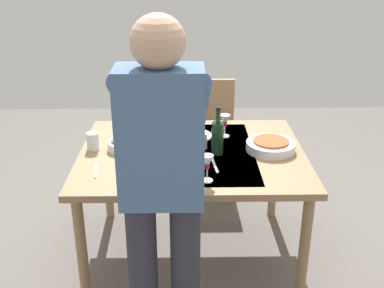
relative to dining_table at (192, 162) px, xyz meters
name	(u,v)px	position (x,y,z in m)	size (l,w,h in m)	color
ground_plane	(192,253)	(0.00, 0.00, -0.68)	(6.00, 6.00, 0.00)	#66605B
dining_table	(192,162)	(0.00, 0.00, 0.00)	(1.37, 1.09, 0.75)	#93704C
chair_near	(210,129)	(-0.16, -0.93, -0.15)	(0.40, 0.40, 0.91)	brown
person_server	(162,182)	(0.14, 0.81, 0.29)	(0.42, 0.61, 1.69)	#2D2D38
wine_bottle	(218,137)	(-0.15, 0.03, 0.18)	(0.07, 0.07, 0.30)	black
wine_glass_left	(225,122)	(-0.22, -0.24, 0.18)	(0.07, 0.07, 0.15)	white
wine_glass_right	(207,163)	(-0.07, 0.39, 0.18)	(0.07, 0.07, 0.15)	white
water_cup_near_left	(186,169)	(0.04, 0.33, 0.12)	(0.08, 0.08, 0.09)	silver
water_cup_near_right	(201,141)	(-0.06, -0.06, 0.12)	(0.08, 0.08, 0.10)	silver
water_cup_far_left	(158,121)	(0.23, -0.41, 0.12)	(0.07, 0.07, 0.10)	silver
water_cup_far_right	(93,141)	(0.61, -0.04, 0.13)	(0.07, 0.07, 0.11)	silver
serving_bowl_pasta	(271,145)	(-0.48, -0.01, 0.11)	(0.30, 0.30, 0.07)	silver
side_bowl_salad	(122,145)	(0.43, -0.03, 0.11)	(0.18, 0.18, 0.07)	silver
side_bowl_bread	(161,148)	(0.19, 0.02, 0.11)	(0.16, 0.16, 0.07)	silver
dinner_plate_near	(149,177)	(0.24, 0.35, 0.08)	(0.23, 0.23, 0.01)	silver
dinner_plate_far	(194,136)	(-0.02, -0.24, 0.08)	(0.23, 0.23, 0.01)	silver
table_knife	(215,165)	(-0.13, 0.20, 0.07)	(0.01, 0.20, 0.01)	silver
table_fork	(96,171)	(0.54, 0.26, 0.07)	(0.01, 0.18, 0.01)	silver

